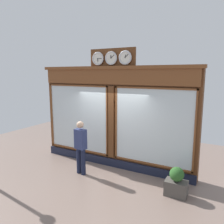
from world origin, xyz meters
TOP-DOWN VIEW (x-y plane):
  - ground_plane at (0.00, 2.80)m, footprint 14.00×14.00m
  - shop_facade at (-0.00, -0.13)m, footprint 5.57×0.42m
  - pedestrian at (0.57, 0.97)m, footprint 0.39×0.27m
  - planter_box at (-2.34, 0.83)m, footprint 0.56×0.36m
  - planter_shrub at (-2.34, 0.83)m, footprint 0.37×0.37m

SIDE VIEW (x-z plane):
  - ground_plane at x=0.00m, z-range 0.00..0.00m
  - planter_box at x=-2.34m, z-range 0.00..0.40m
  - planter_shrub at x=-2.34m, z-range 0.40..0.77m
  - pedestrian at x=0.57m, z-range 0.09..1.78m
  - shop_facade at x=0.00m, z-range -0.25..3.65m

